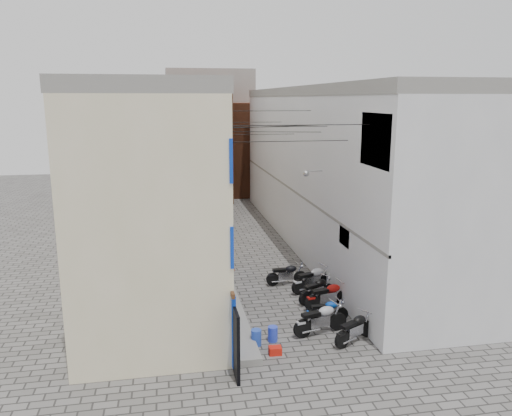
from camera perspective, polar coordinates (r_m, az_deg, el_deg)
ground at (r=17.06m, az=6.28°, el=-17.02°), size 90.00×90.00×0.00m
plinth at (r=28.52m, az=-5.24°, el=-4.44°), size 0.90×26.00×0.25m
building_left at (r=27.42m, az=-11.54°, el=4.05°), size 5.10×27.00×9.00m
building_right at (r=29.04m, az=8.61°, el=4.63°), size 5.94×26.00×9.00m
building_far_brick_left at (r=42.40m, az=-7.22°, el=7.76°), size 6.00×6.00×10.00m
building_far_brick_right at (r=45.03m, az=-0.94°, el=6.84°), size 5.00×6.00×8.00m
building_far_concrete at (r=48.48m, az=-5.28°, el=8.97°), size 8.00×5.00×11.00m
far_shopfront at (r=40.29m, az=-4.00°, el=2.13°), size 2.00×0.30×2.40m
overhead_wires at (r=22.32m, az=1.02°, el=9.22°), size 5.80×13.02×1.32m
motorcycle_a at (r=18.20m, az=11.27°, el=-13.20°), size 2.02×1.48×1.14m
motorcycle_b at (r=18.57m, az=7.39°, el=-12.33°), size 2.25×1.15×1.25m
motorcycle_c at (r=19.56m, az=8.08°, el=-11.44°), size 1.72×0.55×0.99m
motorcycle_d at (r=20.71m, az=8.27°, el=-9.72°), size 2.19×1.07×1.22m
motorcycle_e at (r=21.34m, az=6.97°, el=-9.11°), size 2.02×1.47×1.14m
motorcycle_f at (r=22.35m, az=6.51°, el=-7.93°), size 2.27×1.38×1.25m
motorcycle_g at (r=23.03m, az=3.52°, el=-7.44°), size 1.93×0.66×1.11m
person_a at (r=21.61m, az=-2.92°, el=-7.37°), size 0.53×0.67×1.62m
person_b at (r=21.54m, az=-3.47°, el=-7.40°), size 0.67×0.83×1.64m
water_jug_near at (r=17.80m, az=0.02°, el=-14.58°), size 0.37×0.37×0.57m
water_jug_far at (r=18.08m, az=1.93°, el=-14.18°), size 0.42×0.42×0.54m
red_crate at (r=17.33m, az=2.21°, el=-15.96°), size 0.44×0.34×0.26m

